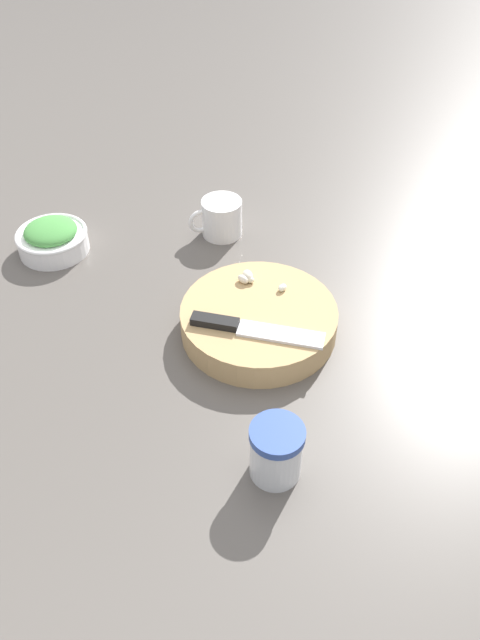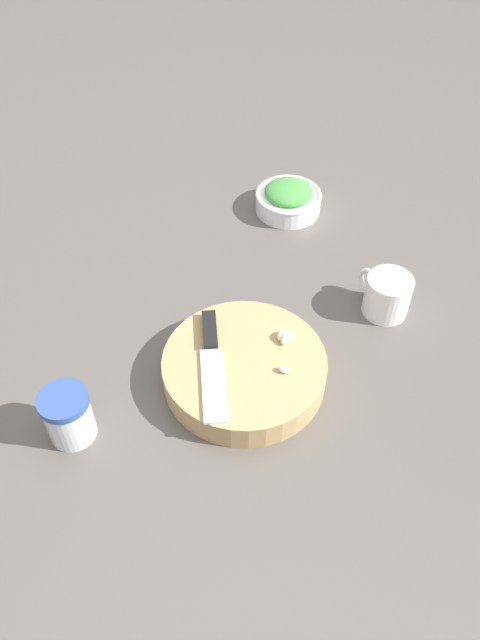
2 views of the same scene
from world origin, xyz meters
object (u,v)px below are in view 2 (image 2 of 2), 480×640
spice_jar (68,416)px  chef_knife (212,357)px  herb_bowl (288,199)px  coffee_mug (387,295)px  garlic_cloves (285,341)px  cutting_board (244,370)px

spice_jar → chef_knife: bearing=-20.6°
herb_bowl → chef_knife: bearing=-155.4°
chef_knife → herb_bowl: bearing=-112.8°
herb_bowl → spice_jar: bearing=-170.0°
herb_bowl → coffee_mug: coffee_mug is taller
spice_jar → garlic_cloves: bearing=-24.6°
garlic_cloves → spice_jar: (-0.31, 0.14, -0.01)m
cutting_board → chef_knife: bearing=130.7°
cutting_board → herb_bowl: (0.38, 0.23, 0.01)m
cutting_board → garlic_cloves: 0.08m
chef_knife → coffee_mug: 0.33m
cutting_board → chef_knife: (-0.03, 0.04, 0.03)m
cutting_board → garlic_cloves: (0.07, -0.02, 0.03)m
garlic_cloves → herb_bowl: garlic_cloves is taller
chef_knife → garlic_cloves: garlic_cloves is taller
chef_knife → garlic_cloves: 0.12m
garlic_cloves → herb_bowl: 0.40m
herb_bowl → cutting_board: bearing=-149.2°
garlic_cloves → chef_knife: bearing=147.9°
cutting_board → spice_jar: bearing=154.3°
cutting_board → herb_bowl: bearing=30.8°
chef_knife → herb_bowl: size_ratio=1.29×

